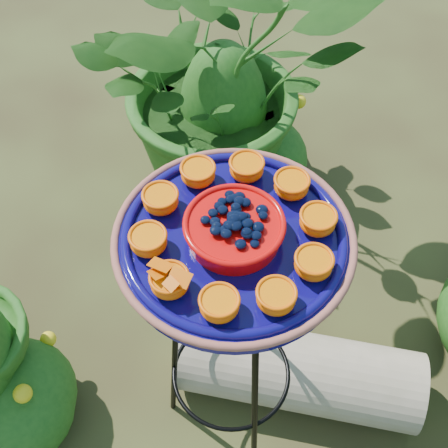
{
  "coord_description": "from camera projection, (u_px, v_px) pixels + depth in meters",
  "views": [
    {
      "loc": [
        0.29,
        -0.54,
        1.7
      ],
      "look_at": [
        -0.09,
        -0.02,
        0.85
      ],
      "focal_mm": 50.0,
      "sensor_mm": 36.0,
      "label": 1
    }
  ],
  "objects": [
    {
      "name": "ground_plane",
      "position": [
        256.0,
        421.0,
        1.72
      ],
      "size": [
        20.0,
        20.0,
        0.0
      ],
      "primitive_type": "plane",
      "color": "black",
      "rests_on": "ground"
    },
    {
      "name": "shrub_back_left",
      "position": [
        223.0,
        71.0,
        1.91
      ],
      "size": [
        1.1,
        1.1,
        0.93
      ],
      "primitive_type": "imported",
      "rotation": [
        0.0,
        0.0,
        0.8
      ],
      "color": "#1A4B14",
      "rests_on": "ground"
    },
    {
      "name": "tripod_stand",
      "position": [
        232.0,
        333.0,
        1.35
      ],
      "size": [
        0.3,
        0.31,
        0.8
      ],
      "rotation": [
        0.0,
        0.0,
        -0.01
      ],
      "color": "black",
      "rests_on": "ground"
    },
    {
      "name": "driftwood_log",
      "position": [
        299.0,
        371.0,
        1.69
      ],
      "size": [
        0.68,
        0.48,
        0.22
      ],
      "primitive_type": "cylinder",
      "rotation": [
        0.0,
        1.57,
        0.45
      ],
      "color": "tan",
      "rests_on": "ground"
    },
    {
      "name": "feeder_dish",
      "position": [
        234.0,
        238.0,
        1.07
      ],
      "size": [
        0.42,
        0.42,
        0.1
      ],
      "rotation": [
        0.0,
        0.0,
        -0.01
      ],
      "color": "#0B0759",
      "rests_on": "tripod_stand"
    }
  ]
}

